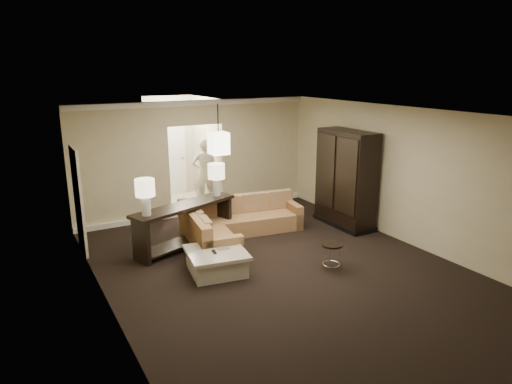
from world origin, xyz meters
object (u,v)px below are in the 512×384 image
sectional_sofa (232,224)px  armoire (346,181)px  person (205,170)px  drink_table (332,251)px  coffee_table (217,261)px  console_table (185,222)px

sectional_sofa → armoire: armoire is taller
sectional_sofa → person: (0.40, 2.34, 0.70)m
armoire → drink_table: armoire is taller
sectional_sofa → coffee_table: 1.69m
console_table → drink_table: console_table is taller
console_table → drink_table: size_ratio=4.89×
console_table → drink_table: (1.92, -2.30, -0.19)m
coffee_table → person: 4.04m
drink_table → person: (-0.48, 4.60, 0.67)m
coffee_table → person: size_ratio=0.57×
armoire → drink_table: 2.60m
sectional_sofa → person: 2.47m
coffee_table → console_table: 1.44m
coffee_table → armoire: armoire is taller
sectional_sofa → person: bearing=88.8°
coffee_table → drink_table: size_ratio=2.39×
console_table → armoire: size_ratio=1.08×
armoire → sectional_sofa: bearing=169.4°
drink_table → person: person is taller
armoire → person: bearing=128.5°
coffee_table → drink_table: 2.09m
person → coffee_table: bearing=85.2°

